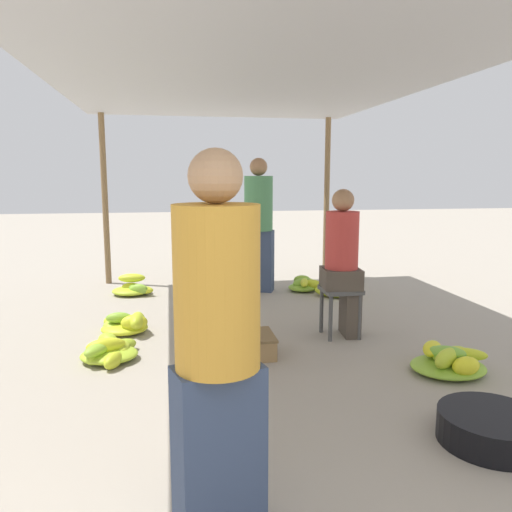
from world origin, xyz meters
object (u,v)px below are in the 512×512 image
at_px(basin_black, 491,428).
at_px(shopper_walking_mid, 258,223).
at_px(crate_near, 249,345).
at_px(banana_pile_right_0, 337,289).
at_px(vendor_seated, 344,260).
at_px(banana_pile_left_1, 125,325).
at_px(banana_pile_right_1, 449,361).
at_px(banana_pile_right_2, 305,284).
at_px(banana_pile_left_2, 134,288).
at_px(stool, 340,298).
at_px(banana_pile_left_0, 110,351).
at_px(vendor_foreground, 218,346).

relative_size(basin_black, shopper_walking_mid, 0.34).
bearing_deg(crate_near, banana_pile_right_0, 52.57).
distance_m(vendor_seated, banana_pile_left_1, 2.14).
height_order(banana_pile_right_0, shopper_walking_mid, shopper_walking_mid).
xyz_separation_m(banana_pile_right_1, banana_pile_right_2, (-0.34, 2.84, -0.01)).
distance_m(vendor_seated, banana_pile_left_2, 2.91).
xyz_separation_m(banana_pile_left_2, shopper_walking_mid, (1.58, -0.04, 0.80)).
relative_size(banana_pile_left_1, banana_pile_right_2, 0.99).
relative_size(stool, banana_pile_left_0, 0.74).
bearing_deg(vendor_foreground, banana_pile_left_2, 98.22).
bearing_deg(banana_pile_right_2, basin_black, -89.56).
bearing_deg(banana_pile_left_2, banana_pile_right_2, -4.16).
bearing_deg(vendor_foreground, banana_pile_right_0, 64.53).
bearing_deg(stool, banana_pile_left_1, 168.13).
bearing_deg(crate_near, vendor_foreground, -102.42).
bearing_deg(banana_pile_right_0, banana_pile_left_1, -156.98).
xyz_separation_m(banana_pile_right_2, crate_near, (-1.08, -2.20, 0.01)).
distance_m(stool, banana_pile_left_1, 2.04).
xyz_separation_m(banana_pile_right_1, crate_near, (-1.43, 0.64, -0.00)).
bearing_deg(basin_black, banana_pile_right_0, 85.30).
bearing_deg(shopper_walking_mid, banana_pile_right_0, -29.15).
bearing_deg(vendor_seated, banana_pile_left_2, 135.31).
bearing_deg(basin_black, banana_pile_right_2, 90.44).
bearing_deg(banana_pile_right_0, banana_pile_right_1, -89.20).
height_order(vendor_foreground, basin_black, vendor_foreground).
relative_size(vendor_seated, shopper_walking_mid, 0.80).
bearing_deg(banana_pile_right_2, banana_pile_left_0, -136.21).
bearing_deg(banana_pile_right_1, crate_near, 155.93).
relative_size(vendor_seated, crate_near, 3.31).
distance_m(banana_pile_right_0, crate_near, 2.29).
xyz_separation_m(basin_black, banana_pile_left_2, (-2.20, 3.96, 0.00)).
distance_m(vendor_foreground, banana_pile_left_0, 2.36).
height_order(basin_black, shopper_walking_mid, shopper_walking_mid).
distance_m(vendor_seated, banana_pile_right_2, 1.95).
bearing_deg(banana_pile_right_2, banana_pile_right_1, -83.09).
bearing_deg(vendor_seated, banana_pile_right_2, 85.34).
bearing_deg(vendor_foreground, banana_pile_left_0, 107.57).
distance_m(basin_black, banana_pile_left_0, 2.80).
height_order(vendor_foreground, banana_pile_right_2, vendor_foreground).
distance_m(banana_pile_left_2, banana_pile_right_0, 2.54).
relative_size(banana_pile_left_0, banana_pile_left_2, 1.15).
xyz_separation_m(stool, banana_pile_left_1, (-1.98, 0.42, -0.28)).
distance_m(stool, banana_pile_left_2, 2.85).
bearing_deg(banana_pile_left_0, vendor_seated, 7.67).
bearing_deg(banana_pile_right_2, banana_pile_left_2, 175.84).
bearing_deg(banana_pile_left_1, banana_pile_left_2, 90.90).
bearing_deg(banana_pile_right_1, vendor_foreground, -142.99).
distance_m(stool, shopper_walking_mid, 2.07).
height_order(banana_pile_left_2, banana_pile_right_1, banana_pile_left_2).
distance_m(banana_pile_left_2, banana_pile_right_2, 2.18).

